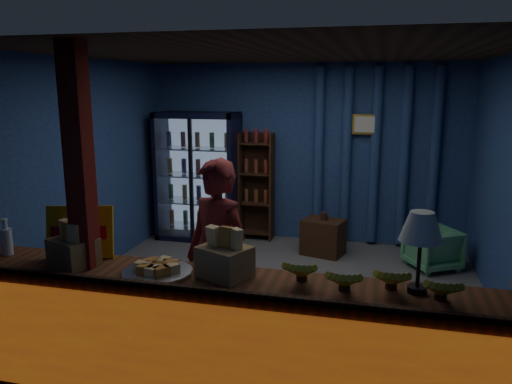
# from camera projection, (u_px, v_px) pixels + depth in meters

# --- Properties ---
(ground) EXTENTS (4.60, 4.60, 0.00)m
(ground) POSITION_uv_depth(u_px,v_px,m) (274.00, 296.00, 5.53)
(ground) COLOR #515154
(ground) RESTS_ON ground
(room_walls) EXTENTS (4.60, 4.60, 4.60)m
(room_walls) POSITION_uv_depth(u_px,v_px,m) (275.00, 155.00, 5.20)
(room_walls) COLOR navy
(room_walls) RESTS_ON ground
(counter) EXTENTS (4.40, 0.57, 0.99)m
(counter) POSITION_uv_depth(u_px,v_px,m) (220.00, 340.00, 3.61)
(counter) COLOR brown
(counter) RESTS_ON ground
(support_post) EXTENTS (0.16, 0.16, 2.60)m
(support_post) POSITION_uv_depth(u_px,v_px,m) (84.00, 221.00, 3.70)
(support_post) COLOR maroon
(support_post) RESTS_ON ground
(beverage_cooler) EXTENTS (1.20, 0.62, 1.90)m
(beverage_cooler) POSITION_uv_depth(u_px,v_px,m) (200.00, 177.00, 7.51)
(beverage_cooler) COLOR black
(beverage_cooler) RESTS_ON ground
(bottle_shelf) EXTENTS (0.50, 0.28, 1.60)m
(bottle_shelf) POSITION_uv_depth(u_px,v_px,m) (257.00, 187.00, 7.48)
(bottle_shelf) COLOR #3C2113
(bottle_shelf) RESTS_ON ground
(curtain_folds) EXTENTS (1.74, 0.14, 2.50)m
(curtain_folds) POSITION_uv_depth(u_px,v_px,m) (375.00, 156.00, 7.05)
(curtain_folds) COLOR navy
(curtain_folds) RESTS_ON room_walls
(framed_picture) EXTENTS (0.36, 0.04, 0.28)m
(framed_picture) POSITION_uv_depth(u_px,v_px,m) (365.00, 124.00, 6.95)
(framed_picture) COLOR gold
(framed_picture) RESTS_ON room_walls
(shopkeeper) EXTENTS (0.73, 0.62, 1.70)m
(shopkeeper) POSITION_uv_depth(u_px,v_px,m) (217.00, 259.00, 4.19)
(shopkeeper) COLOR maroon
(shopkeeper) RESTS_ON ground
(green_chair) EXTENTS (0.77, 0.78, 0.52)m
(green_chair) POSITION_uv_depth(u_px,v_px,m) (432.00, 248.00, 6.31)
(green_chair) COLOR #51A36B
(green_chair) RESTS_ON ground
(side_table) EXTENTS (0.63, 0.53, 0.59)m
(side_table) POSITION_uv_depth(u_px,v_px,m) (323.00, 237.00, 6.84)
(side_table) COLOR #3C2113
(side_table) RESTS_ON ground
(yellow_sign) EXTENTS (0.53, 0.23, 0.41)m
(yellow_sign) POSITION_uv_depth(u_px,v_px,m) (80.00, 232.00, 3.92)
(yellow_sign) COLOR #DEA90B
(yellow_sign) RESTS_ON counter
(snack_box_left) EXTENTS (0.40, 0.37, 0.34)m
(snack_box_left) POSITION_uv_depth(u_px,v_px,m) (74.00, 250.00, 3.76)
(snack_box_left) COLOR #A98752
(snack_box_left) RESTS_ON counter
(snack_box_centre) EXTENTS (0.43, 0.40, 0.36)m
(snack_box_centre) POSITION_uv_depth(u_px,v_px,m) (225.00, 259.00, 3.54)
(snack_box_centre) COLOR #A98752
(snack_box_centre) RESTS_ON counter
(pastry_tray) EXTENTS (0.51, 0.51, 0.08)m
(pastry_tray) POSITION_uv_depth(u_px,v_px,m) (157.00, 270.00, 3.60)
(pastry_tray) COLOR silver
(pastry_tray) RESTS_ON counter
(banana_bunches) EXTENTS (1.17, 0.32, 0.19)m
(banana_bunches) POSITION_uv_depth(u_px,v_px,m) (368.00, 279.00, 3.27)
(banana_bunches) COLOR yellow
(banana_bunches) RESTS_ON counter
(table_lamp) EXTENTS (0.28, 0.28, 0.55)m
(table_lamp) POSITION_uv_depth(u_px,v_px,m) (421.00, 230.00, 3.20)
(table_lamp) COLOR black
(table_lamp) RESTS_ON counter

